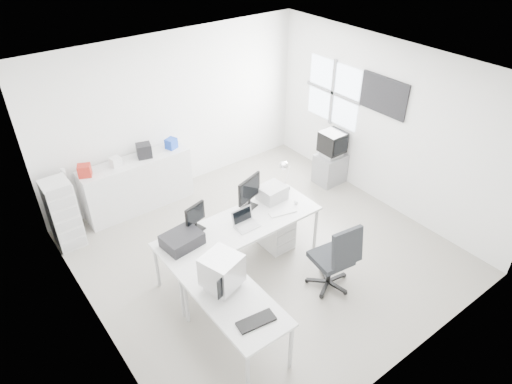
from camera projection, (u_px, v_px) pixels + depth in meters
floor at (264, 252)px, 6.99m from camera, size 5.00×5.00×0.01m
ceiling at (266, 74)px, 5.43m from camera, size 5.00×5.00×0.01m
back_wall at (176, 114)px, 7.86m from camera, size 5.00×0.02×2.80m
left_wall at (84, 247)px, 4.96m from camera, size 0.02×5.00×2.80m
right_wall at (385, 126)px, 7.46m from camera, size 0.02×5.00×2.80m
window at (333, 93)px, 8.13m from camera, size 0.02×1.20×1.10m
wall_picture at (384, 96)px, 7.23m from camera, size 0.04×0.90×0.60m
main_desk at (240, 245)px, 6.55m from camera, size 2.40×0.80×0.75m
side_desk at (236, 322)px, 5.39m from camera, size 0.70×1.40×0.75m
drawer_pedestal at (276, 229)px, 6.97m from camera, size 0.40×0.50×0.60m
inkjet_printer at (182, 240)px, 5.93m from camera, size 0.53×0.43×0.17m
lcd_monitor_small at (195, 218)px, 6.11m from camera, size 0.37×0.27×0.41m
lcd_monitor_large at (249, 193)px, 6.54m from camera, size 0.51×0.33×0.50m
laptop at (247, 221)px, 6.24m from camera, size 0.32×0.32×0.21m
white_keyboard at (283, 212)px, 6.56m from camera, size 0.42×0.22×0.02m
white_mouse at (296, 202)px, 6.73m from camera, size 0.06×0.06×0.06m
laser_printer at (272, 193)px, 6.80m from camera, size 0.41×0.36×0.22m
desk_lamp at (287, 176)px, 6.96m from camera, size 0.18×0.18×0.48m
crt_monitor at (222, 272)px, 5.22m from camera, size 0.51×0.51×0.47m
black_keyboard at (256, 321)px, 4.91m from camera, size 0.45×0.23×0.03m
office_chair at (331, 255)px, 6.12m from camera, size 0.70×0.70×1.08m
tv_cabinet at (330, 168)px, 8.51m from camera, size 0.52×0.43×0.57m
crt_tv at (332, 144)px, 8.22m from camera, size 0.50×0.48×0.45m
sideboard at (138, 184)px, 7.73m from camera, size 1.85×0.46×0.93m
clutter_box_a at (84, 171)px, 7.02m from camera, size 0.25×0.23×0.19m
clutter_box_b at (116, 162)px, 7.28m from camera, size 0.18×0.16×0.16m
clutter_box_c at (144, 151)px, 7.51m from camera, size 0.28×0.27×0.23m
clutter_box_d at (171, 144)px, 7.77m from camera, size 0.22×0.21×0.18m
clutter_bottle at (64, 175)px, 6.88m from camera, size 0.07×0.07×0.22m
filing_cabinet at (63, 214)px, 6.87m from camera, size 0.39×0.46×1.11m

